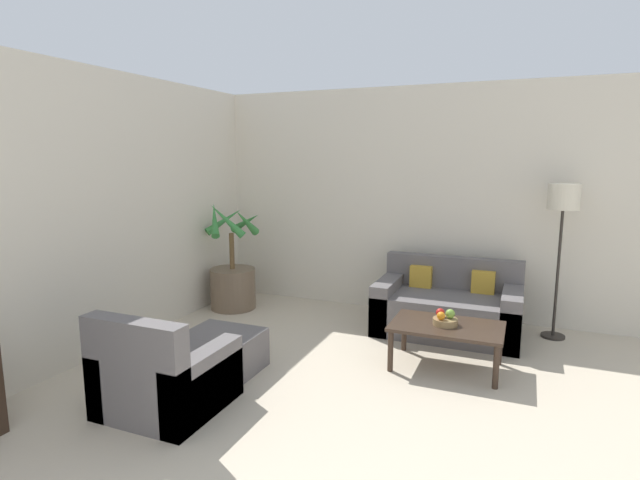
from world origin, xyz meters
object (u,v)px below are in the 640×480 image
Objects in this scene: sofa_loveseat at (448,308)px; apple_red at (440,313)px; fruit_bowl at (445,322)px; floor_lamp at (563,208)px; coffee_table at (447,330)px; apple_green at (450,314)px; ottoman at (224,350)px; potted_palm at (233,279)px; orange_fruit at (441,316)px; armchair at (165,377)px.

sofa_loveseat reaches higher than apple_red.
floor_lamp is at bearing 52.31° from fruit_bowl.
floor_lamp is 1.81m from fruit_bowl.
floor_lamp is 20.75× the size of apple_red.
floor_lamp is 1.66× the size of coffee_table.
apple_green reaches higher than ottoman.
apple_green is at bearing -16.08° from potted_palm.
fruit_bowl reaches higher than coffee_table.
ottoman is at bearing -157.66° from orange_fruit.
orange_fruit is 2.36m from armchair.
floor_lamp reaches higher than coffee_table.
apple_red is at bearing -86.28° from sofa_loveseat.
coffee_table is (0.13, -0.94, 0.08)m from sofa_loveseat.
floor_lamp is at bearing 50.12° from apple_red.
floor_lamp reaches higher than ottoman.
potted_palm is 0.84× the size of floor_lamp.
ottoman is (-1.81, -0.78, -0.26)m from fruit_bowl.
potted_palm is 0.91× the size of sofa_loveseat.
coffee_table is at bearing -16.47° from potted_palm.
apple_green is at bearing -80.87° from sofa_loveseat.
coffee_table reaches higher than ottoman.
coffee_table is 2.00m from ottoman.
armchair reaches higher than apple_green.
potted_palm is at bearing 163.92° from apple_green.
apple_red is 0.10× the size of armchair.
apple_red is (-1.00, -1.19, -0.87)m from floor_lamp.
coffee_table is at bearing -19.67° from apple_red.
floor_lamp is 4.09m from armchair.
apple_green is 2.46m from armchair.
floor_lamp is 7.40× the size of fruit_bowl.
orange_fruit is (-0.98, -1.28, -0.87)m from floor_lamp.
fruit_bowl is 0.34× the size of ottoman.
coffee_table is at bearing 40.55° from armchair.
armchair is (-1.77, -1.59, -0.25)m from apple_red.
potted_palm is at bearing 163.53° from coffee_table.
apple_green is (0.15, -0.93, 0.23)m from sofa_loveseat.
sofa_loveseat is at bearing 94.58° from orange_fruit.
ottoman is (-2.76, -2.01, -1.20)m from floor_lamp.
armchair is (-2.77, -2.79, -1.12)m from floor_lamp.
apple_red reaches higher than orange_fruit.
potted_palm is 2.89m from apple_green.
fruit_bowl is 1.99m from ottoman.
potted_palm is at bearing -173.70° from floor_lamp.
potted_palm is 1.39× the size of coffee_table.
sofa_loveseat reaches higher than apple_green.
orange_fruit reaches higher than coffee_table.
fruit_bowl is at bearing -127.69° from floor_lamp.
potted_palm is 2.84m from orange_fruit.
apple_green is 2.04m from ottoman.
sofa_loveseat is 0.92× the size of floor_lamp.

